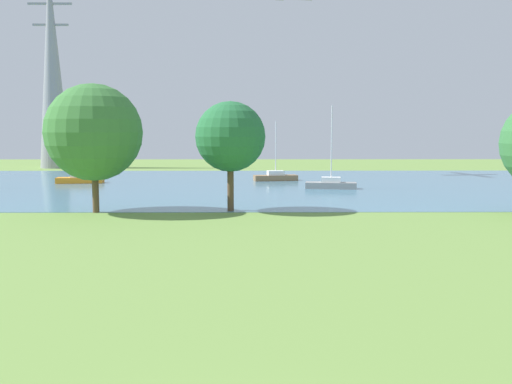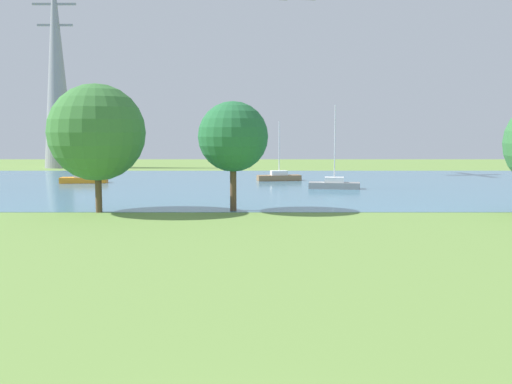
{
  "view_description": "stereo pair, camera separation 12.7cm",
  "coord_description": "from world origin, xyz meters",
  "px_view_note": "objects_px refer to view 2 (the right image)",
  "views": [
    {
      "loc": [
        0.65,
        -7.54,
        5.47
      ],
      "look_at": [
        0.84,
        16.1,
        2.91
      ],
      "focal_mm": 39.39,
      "sensor_mm": 36.0,
      "label": 1
    },
    {
      "loc": [
        0.78,
        -7.54,
        5.47
      ],
      "look_at": [
        0.84,
        16.1,
        2.91
      ],
      "focal_mm": 39.39,
      "sensor_mm": 36.0,
      "label": 2
    }
  ],
  "objects_px": {
    "sailboat_orange": "(82,179)",
    "tree_west_far": "(231,137)",
    "tree_west_near": "(95,133)",
    "electricity_pylon": "(55,66)",
    "sailboat_brown": "(277,177)",
    "sailboat_gray": "(333,184)"
  },
  "relations": [
    {
      "from": "sailboat_orange",
      "to": "tree_west_far",
      "type": "bearing_deg",
      "value": -51.35
    },
    {
      "from": "sailboat_orange",
      "to": "tree_west_far",
      "type": "relative_size",
      "value": 0.8
    },
    {
      "from": "sailboat_gray",
      "to": "tree_west_far",
      "type": "xyz_separation_m",
      "value": [
        -9.02,
        -14.9,
        4.61
      ]
    },
    {
      "from": "sailboat_brown",
      "to": "electricity_pylon",
      "type": "distance_m",
      "value": 41.83
    },
    {
      "from": "sailboat_brown",
      "to": "tree_west_near",
      "type": "xyz_separation_m",
      "value": [
        -13.19,
        -24.29,
        4.92
      ]
    },
    {
      "from": "tree_west_far",
      "to": "tree_west_near",
      "type": "bearing_deg",
      "value": -176.12
    },
    {
      "from": "sailboat_orange",
      "to": "electricity_pylon",
      "type": "xyz_separation_m",
      "value": [
        -11.33,
        25.38,
        14.54
      ]
    },
    {
      "from": "sailboat_brown",
      "to": "tree_west_near",
      "type": "relative_size",
      "value": 0.76
    },
    {
      "from": "sailboat_gray",
      "to": "tree_west_near",
      "type": "height_order",
      "value": "tree_west_near"
    },
    {
      "from": "sailboat_orange",
      "to": "electricity_pylon",
      "type": "distance_m",
      "value": 31.37
    },
    {
      "from": "sailboat_gray",
      "to": "electricity_pylon",
      "type": "relative_size",
      "value": 0.26
    },
    {
      "from": "tree_west_near",
      "to": "tree_west_far",
      "type": "relative_size",
      "value": 1.15
    },
    {
      "from": "sailboat_gray",
      "to": "sailboat_brown",
      "type": "bearing_deg",
      "value": 119.2
    },
    {
      "from": "tree_west_near",
      "to": "sailboat_brown",
      "type": "bearing_deg",
      "value": 61.49
    },
    {
      "from": "sailboat_gray",
      "to": "sailboat_brown",
      "type": "distance_m",
      "value": 10.05
    },
    {
      "from": "electricity_pylon",
      "to": "tree_west_near",
      "type": "bearing_deg",
      "value": -68.02
    },
    {
      "from": "sailboat_orange",
      "to": "tree_west_far",
      "type": "xyz_separation_m",
      "value": [
        16.66,
        -20.84,
        4.63
      ]
    },
    {
      "from": "electricity_pylon",
      "to": "sailboat_orange",
      "type": "bearing_deg",
      "value": -65.95
    },
    {
      "from": "tree_west_near",
      "to": "electricity_pylon",
      "type": "xyz_separation_m",
      "value": [
        -18.91,
        46.84,
        9.61
      ]
    },
    {
      "from": "sailboat_brown",
      "to": "electricity_pylon",
      "type": "xyz_separation_m",
      "value": [
        -32.1,
        22.55,
        14.53
      ]
    },
    {
      "from": "tree_west_near",
      "to": "sailboat_orange",
      "type": "bearing_deg",
      "value": 109.46
    },
    {
      "from": "tree_west_far",
      "to": "sailboat_orange",
      "type": "bearing_deg",
      "value": 128.65
    }
  ]
}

